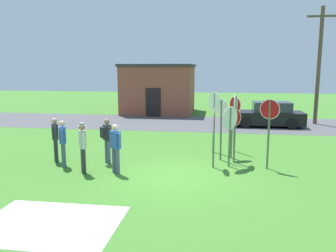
{
  "coord_description": "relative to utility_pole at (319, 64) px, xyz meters",
  "views": [
    {
      "loc": [
        1.37,
        -10.68,
        3.53
      ],
      "look_at": [
        -0.54,
        2.32,
        1.3
      ],
      "focal_mm": 36.48,
      "sensor_mm": 36.0,
      "label": 1
    }
  ],
  "objects": [
    {
      "name": "person_with_sunhat",
      "position": [
        -10.27,
        -10.82,
        -2.83
      ],
      "size": [
        0.47,
        0.48,
        1.69
      ],
      "color": "#4C5670",
      "rests_on": "ground"
    },
    {
      "name": "building_background",
      "position": [
        -10.91,
        4.31,
        -1.89
      ],
      "size": [
        5.57,
        5.18,
        3.85
      ],
      "color": "brown",
      "rests_on": "ground"
    },
    {
      "name": "stop_sign_nearest",
      "position": [
        -5.48,
        -8.21,
        -2.19
      ],
      "size": [
        0.43,
        0.64,
        2.37
      ],
      "color": "#51664C",
      "rests_on": "ground"
    },
    {
      "name": "concrete_path",
      "position": [
        -9.97,
        -15.91,
        -3.81
      ],
      "size": [
        3.2,
        2.4,
        0.01
      ],
      "primitive_type": "cube",
      "color": "#ADAAA3",
      "rests_on": "ground"
    },
    {
      "name": "stop_sign_rear_right",
      "position": [
        -5.63,
        -9.35,
        -2.45
      ],
      "size": [
        0.71,
        0.37,
        2.01
      ],
      "color": "#51664C",
      "rests_on": "ground"
    },
    {
      "name": "stop_sign_leaning_left",
      "position": [
        -6.06,
        -9.73,
        -2.21
      ],
      "size": [
        0.44,
        0.53,
        2.39
      ],
      "color": "#51664C",
      "rests_on": "ground"
    },
    {
      "name": "street_asphalt",
      "position": [
        -7.57,
        -0.86,
        -3.81
      ],
      "size": [
        60.0,
        6.4,
        0.01
      ],
      "primitive_type": "cube",
      "color": "#4C4C51",
      "rests_on": "ground"
    },
    {
      "name": "stop_sign_center_cluster",
      "position": [
        -5.75,
        -10.57,
        -2.3
      ],
      "size": [
        0.55,
        0.7,
        2.2
      ],
      "color": "#51664C",
      "rests_on": "ground"
    },
    {
      "name": "person_in_dark_shirt",
      "position": [
        -11.69,
        -11.47,
        -2.86
      ],
      "size": [
        0.34,
        0.54,
        1.69
      ],
      "color": "#4C5670",
      "rests_on": "ground"
    },
    {
      "name": "stop_sign_tallest",
      "position": [
        -6.32,
        -10.8,
        -2.35
      ],
      "size": [
        0.07,
        0.82,
        2.14
      ],
      "color": "#51664C",
      "rests_on": "ground"
    },
    {
      "name": "stop_sign_leaning_right",
      "position": [
        -5.55,
        -10.0,
        -2.06
      ],
      "size": [
        0.19,
        0.72,
        2.58
      ],
      "color": "#51664C",
      "rests_on": "ground"
    },
    {
      "name": "person_in_blue",
      "position": [
        -9.57,
        -11.99,
        -2.86
      ],
      "size": [
        0.46,
        0.4,
        1.69
      ],
      "color": "#4C5670",
      "rests_on": "ground"
    },
    {
      "name": "ground_plane",
      "position": [
        -7.57,
        -12.11,
        -3.81
      ],
      "size": [
        80.0,
        80.0,
        0.0
      ],
      "primitive_type": "plane",
      "color": "#3D7528"
    },
    {
      "name": "stop_sign_low_front",
      "position": [
        -6.35,
        -8.46,
        -2.03
      ],
      "size": [
        0.47,
        0.7,
        2.58
      ],
      "color": "#51664C",
      "rests_on": "ground"
    },
    {
      "name": "stop_sign_rear_left",
      "position": [
        -4.41,
        -10.67,
        -2.14
      ],
      "size": [
        0.64,
        0.3,
        2.47
      ],
      "color": "#51664C",
      "rests_on": "ground"
    },
    {
      "name": "person_holding_notes",
      "position": [
        -12.26,
        -10.9,
        -2.86
      ],
      "size": [
        0.37,
        0.5,
        1.69
      ],
      "color": "#2D2D33",
      "rests_on": "ground"
    },
    {
      "name": "person_in_teal",
      "position": [
        -10.67,
        -12.12,
        -2.83
      ],
      "size": [
        0.36,
        0.51,
        1.74
      ],
      "color": "#2D2D33",
      "rests_on": "ground"
    },
    {
      "name": "utility_pole",
      "position": [
        0.0,
        0.0,
        0.0
      ],
      "size": [
        1.8,
        0.24,
        7.28
      ],
      "color": "brown",
      "rests_on": "ground"
    },
    {
      "name": "parked_car_on_street",
      "position": [
        -3.13,
        -1.37,
        -3.13
      ],
      "size": [
        4.31,
        2.03,
        1.51
      ],
      "color": "black",
      "rests_on": "ground"
    }
  ]
}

